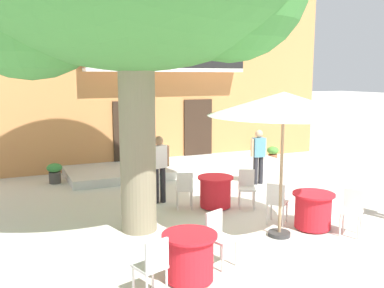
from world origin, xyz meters
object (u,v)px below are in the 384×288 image
cafe_chair_middle_1 (185,187)px  ground_planter_left (55,172)px  cafe_table_near_tree (313,210)px  cafe_chair_front_0 (218,234)px  cafe_chair_front_1 (153,264)px  pedestrian_by_tree (159,165)px  cafe_table_front (190,257)px  cafe_chair_middle_0 (247,186)px  ground_planter_right (273,153)px  cafe_table_middle (215,192)px  pedestrian_mid_plaza (259,154)px  cafe_chair_near_tree_1 (352,209)px  cafe_umbrella (284,104)px  cafe_chair_near_tree_0 (277,200)px

cafe_chair_middle_1 → ground_planter_left: 4.61m
cafe_table_near_tree → cafe_chair_front_0: size_ratio=0.95×
cafe_chair_front_0 → cafe_chair_front_1: 1.51m
pedestrian_by_tree → ground_planter_left: bearing=125.1°
cafe_table_front → pedestrian_by_tree: bearing=76.7°
cafe_table_front → cafe_chair_front_1: size_ratio=0.95×
cafe_chair_front_1 → ground_planter_left: size_ratio=1.53×
cafe_chair_front_0 → cafe_chair_middle_0: bearing=50.6°
cafe_chair_middle_0 → ground_planter_right: cafe_chair_middle_0 is taller
cafe_chair_middle_0 → ground_planter_right: 5.96m
cafe_chair_front_1 → pedestrian_by_tree: 4.68m
ground_planter_right → cafe_table_middle: bearing=-137.3°
ground_planter_left → pedestrian_mid_plaza: size_ratio=0.37×
ground_planter_left → cafe_chair_middle_1: bearing=-56.5°
cafe_table_front → ground_planter_right: cafe_table_front is taller
cafe_table_near_tree → cafe_chair_middle_1: cafe_chair_middle_1 is taller
cafe_chair_middle_1 → pedestrian_by_tree: 0.93m
cafe_chair_front_0 → ground_planter_left: (-1.89, 6.84, -0.19)m
cafe_chair_near_tree_1 → pedestrian_mid_plaza: bearing=83.4°
cafe_chair_front_0 → pedestrian_by_tree: (0.28, 3.74, 0.42)m
cafe_table_front → cafe_umbrella: 3.40m
cafe_chair_near_tree_1 → cafe_umbrella: 2.55m
cafe_table_near_tree → cafe_chair_middle_0: cafe_chair_middle_0 is taller
cafe_table_middle → cafe_chair_front_1: size_ratio=0.95×
cafe_chair_near_tree_1 → cafe_chair_front_0: (-3.08, -0.15, 0.00)m
cafe_chair_near_tree_1 → cafe_chair_middle_1: same height
cafe_table_middle → pedestrian_mid_plaza: (2.18, 1.50, 0.51)m
cafe_chair_front_1 → pedestrian_mid_plaza: pedestrian_mid_plaza is taller
cafe_chair_front_1 → ground_planter_right: (7.34, 7.68, -0.22)m
cafe_chair_near_tree_0 → cafe_umbrella: (-0.32, -0.57, 2.08)m
cafe_table_near_tree → cafe_table_front: size_ratio=1.00×
cafe_chair_middle_0 → pedestrian_by_tree: bearing=146.4°
cafe_chair_front_0 → cafe_umbrella: 2.77m
cafe_table_middle → cafe_umbrella: size_ratio=0.30×
cafe_table_middle → cafe_chair_middle_1: size_ratio=0.95×
cafe_chair_front_1 → cafe_table_middle: bearing=51.3°
cafe_table_near_tree → pedestrian_by_tree: bearing=127.0°
ground_planter_right → pedestrian_by_tree: pedestrian_by_tree is taller
cafe_chair_near_tree_0 → cafe_chair_front_1: same height
cafe_chair_near_tree_1 → ground_planter_right: bearing=67.3°
ground_planter_left → cafe_table_middle: bearing=-50.8°
cafe_table_front → ground_planter_left: size_ratio=1.45×
cafe_chair_near_tree_0 → pedestrian_by_tree: size_ratio=0.54×
cafe_table_near_tree → pedestrian_mid_plaza: (0.99, 3.62, 0.51)m
cafe_table_front → pedestrian_mid_plaza: size_ratio=0.54×
cafe_chair_middle_0 → cafe_table_middle: bearing=158.4°
cafe_chair_middle_0 → ground_planter_left: 5.86m
cafe_chair_near_tree_0 → cafe_umbrella: bearing=-119.3°
cafe_table_middle → cafe_table_near_tree: bearing=-60.6°
cafe_chair_middle_1 → cafe_chair_middle_0: bearing=-17.7°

